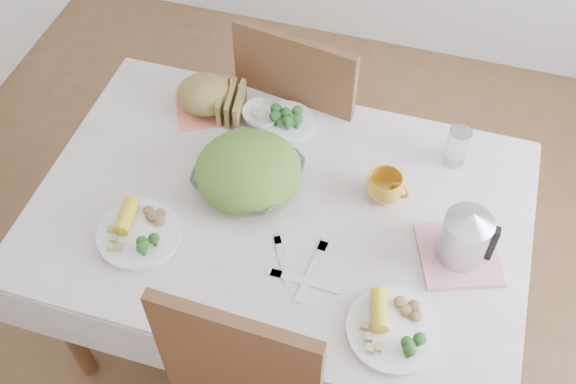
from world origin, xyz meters
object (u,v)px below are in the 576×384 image
(salad_bowl, at_px, (249,176))
(yellow_mug, at_px, (385,187))
(dining_table, at_px, (281,273))
(chair_far, at_px, (316,120))
(dinner_plate_right, at_px, (394,330))
(dinner_plate_left, at_px, (139,234))
(electric_kettle, at_px, (466,232))

(salad_bowl, bearing_deg, yellow_mug, 10.00)
(dining_table, height_order, chair_far, chair_far)
(dining_table, distance_m, yellow_mug, 0.54)
(chair_far, xyz_separation_m, dinner_plate_right, (0.47, -0.99, 0.31))
(dining_table, height_order, dinner_plate_left, dinner_plate_left)
(salad_bowl, distance_m, yellow_mug, 0.42)
(salad_bowl, height_order, dinner_plate_right, salad_bowl)
(yellow_mug, bearing_deg, dining_table, -155.76)
(dinner_plate_left, height_order, yellow_mug, yellow_mug)
(dinner_plate_left, distance_m, dinner_plate_right, 0.79)
(salad_bowl, relative_size, dinner_plate_left, 1.24)
(salad_bowl, distance_m, dinner_plate_left, 0.38)
(dinner_plate_right, bearing_deg, yellow_mug, 105.00)
(salad_bowl, height_order, yellow_mug, yellow_mug)
(dinner_plate_right, bearing_deg, dining_table, 142.82)
(dining_table, xyz_separation_m, chair_far, (-0.06, 0.67, 0.09))
(dinner_plate_left, height_order, dinner_plate_right, same)
(dining_table, bearing_deg, dinner_plate_right, -37.18)
(electric_kettle, bearing_deg, dinner_plate_right, -117.75)
(chair_far, xyz_separation_m, dinner_plate_left, (-0.31, -0.90, 0.31))
(dining_table, relative_size, chair_far, 1.36)
(dining_table, bearing_deg, salad_bowl, 153.60)
(dinner_plate_left, xyz_separation_m, electric_kettle, (0.91, 0.20, 0.11))
(chair_far, bearing_deg, yellow_mug, 132.44)
(dinner_plate_right, relative_size, electric_kettle, 1.33)
(dinner_plate_left, height_order, electric_kettle, electric_kettle)
(dining_table, relative_size, yellow_mug, 12.11)
(salad_bowl, bearing_deg, dinner_plate_left, -131.42)
(dinner_plate_right, distance_m, electric_kettle, 0.34)
(dinner_plate_left, bearing_deg, dining_table, 31.05)
(dining_table, distance_m, electric_kettle, 0.75)
(salad_bowl, distance_m, electric_kettle, 0.68)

